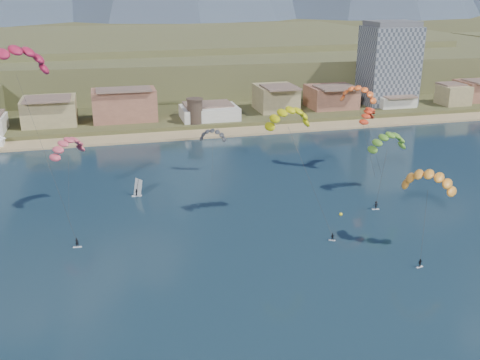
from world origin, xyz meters
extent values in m
plane|color=black|center=(0.00, 0.00, 0.00)|extent=(2400.00, 2400.00, 0.00)
cube|color=tan|center=(0.00, 106.00, 0.25)|extent=(2200.00, 12.00, 0.90)
cube|color=brown|center=(0.00, 560.00, 0.00)|extent=(2200.00, 900.00, 4.00)
cube|color=brown|center=(40.00, 220.00, 9.50)|extent=(320.00, 150.00, 15.00)
cube|color=brown|center=(-40.00, 260.00, 11.00)|extent=(380.00, 170.00, 18.00)
cube|color=gray|center=(85.00, 128.00, 17.00)|extent=(20.00, 16.00, 30.00)
cube|color=#59595E|center=(85.00, 128.00, 33.00)|extent=(18.00, 14.40, 2.00)
cylinder|color=#47382D|center=(5.00, 114.00, 6.00)|extent=(5.20, 5.20, 8.00)
cylinder|color=#47382D|center=(5.00, 114.00, 10.30)|extent=(5.82, 5.82, 0.60)
cube|color=silver|center=(-32.38, 30.03, 0.05)|extent=(1.66, 0.68, 0.11)
imported|color=black|center=(-32.38, 30.03, 1.04)|extent=(0.73, 0.53, 1.86)
cylinder|color=#262626|center=(-36.41, 35.07, 16.31)|extent=(0.05, 0.05, 32.89)
cube|color=silver|center=(15.65, 20.75, 0.04)|extent=(1.35, 0.91, 0.09)
imported|color=black|center=(15.65, 20.75, 0.84)|extent=(0.90, 0.83, 1.50)
cylinder|color=#262626|center=(12.99, 27.02, 10.48)|extent=(0.05, 0.05, 23.42)
cube|color=silver|center=(26.31, 6.99, 0.05)|extent=(1.42, 0.71, 0.09)
imported|color=black|center=(26.31, 6.99, 0.88)|extent=(0.99, 0.58, 1.57)
cylinder|color=#262626|center=(28.74, 10.70, 6.16)|extent=(0.05, 0.05, 13.62)
cube|color=silver|center=(31.30, 32.88, 0.05)|extent=(1.65, 0.89, 0.11)
imported|color=black|center=(31.30, 32.88, 1.02)|extent=(1.32, 0.97, 1.82)
cylinder|color=#262626|center=(34.84, 37.74, 5.84)|extent=(0.05, 0.05, 15.23)
cylinder|color=#262626|center=(-33.55, 46.48, 6.30)|extent=(0.04, 0.04, 14.43)
cylinder|color=#262626|center=(1.60, 62.85, 4.49)|extent=(0.04, 0.04, 11.59)
cylinder|color=#262626|center=(38.27, 55.33, 9.49)|extent=(0.04, 0.04, 20.05)
cylinder|color=#262626|center=(41.36, 55.38, 6.79)|extent=(0.04, 0.04, 15.25)
cube|color=silver|center=(-19.44, 54.16, 0.06)|extent=(2.33, 0.72, 0.12)
imported|color=black|center=(-19.44, 54.16, 0.95)|extent=(0.83, 0.55, 1.67)
cube|color=white|center=(-19.06, 54.16, 2.15)|extent=(0.95, 2.53, 3.99)
sphere|color=yellow|center=(22.52, 31.95, 0.12)|extent=(0.72, 0.72, 0.72)
camera|label=1|loc=(-25.48, -67.64, 46.84)|focal=40.77mm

